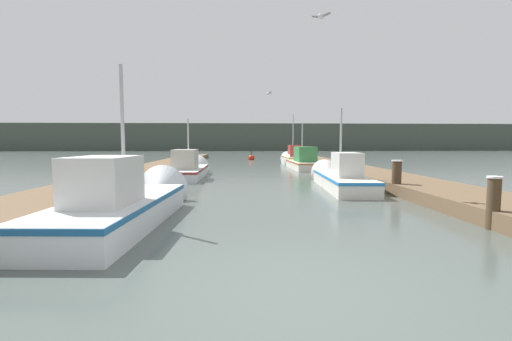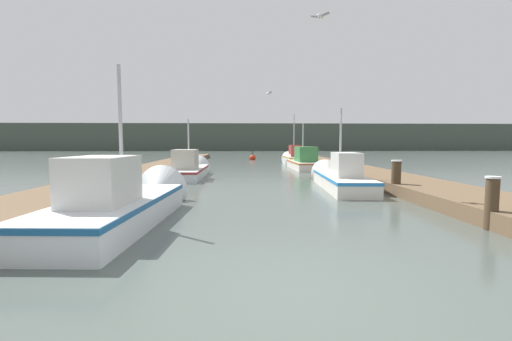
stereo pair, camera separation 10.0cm
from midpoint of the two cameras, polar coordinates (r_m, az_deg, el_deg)
name	(u,v)px [view 1 (the left image)]	position (r m, az deg, el deg)	size (l,w,h in m)	color
ground_plane	(295,293)	(4.32, 5.89, -19.67)	(200.00, 200.00, 0.00)	#47514C
dock_left	(154,169)	(20.58, -16.72, 0.16)	(2.45, 40.00, 0.39)	brown
dock_right	(347,169)	(20.90, 14.78, 0.28)	(2.45, 40.00, 0.39)	brown
distant_shore_ridge	(244,138)	(76.32, -2.12, 5.51)	(120.00, 16.00, 5.45)	#424C42
fishing_boat_0	(129,201)	(8.36, -20.75, -4.80)	(1.94, 5.92, 3.93)	silver
fishing_boat_1	(338,177)	(14.14, 13.29, -1.00)	(1.78, 6.38, 3.48)	silver
fishing_boat_2	(190,169)	(18.14, -11.14, 0.31)	(1.61, 6.26, 3.44)	silver
fishing_boat_3	(301,161)	(23.42, 7.44, 1.50)	(1.67, 5.96, 3.49)	silver
fishing_boat_4	(292,158)	(27.28, 5.98, 2.02)	(1.47, 4.77, 4.25)	silver
mooring_piling_0	(397,178)	(12.33, 22.17, -1.10)	(0.35, 0.35, 1.18)	#473523
mooring_piling_1	(493,203)	(8.46, 34.55, -4.44)	(0.29, 0.29, 1.09)	#473523
channel_buoy	(251,158)	(34.02, -0.86, 2.09)	(0.62, 0.62, 1.12)	red
seagull_lead	(269,93)	(17.40, 2.02, 12.72)	(0.30, 0.56, 0.12)	white
seagull_1	(321,16)	(10.77, 10.52, 23.94)	(0.51, 0.42, 0.12)	white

